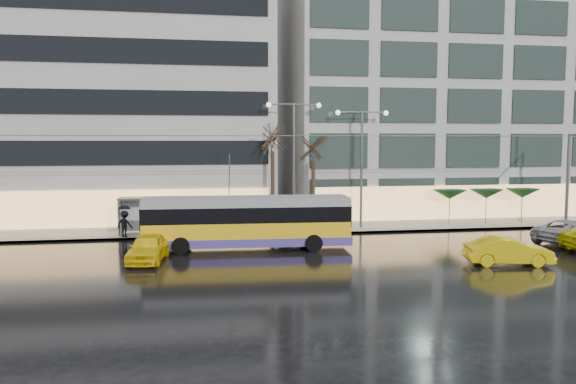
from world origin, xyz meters
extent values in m
plane|color=black|center=(0.00, 0.00, 0.00)|extent=(140.00, 140.00, 0.00)
cube|color=gray|center=(2.00, 14.00, 0.07)|extent=(80.00, 10.00, 0.15)
cube|color=slate|center=(2.00, 9.05, 0.07)|extent=(80.00, 0.10, 0.15)
cube|color=#9F9D98|center=(-16.00, 19.00, 11.15)|extent=(34.00, 14.00, 22.00)
cube|color=#9F9D98|center=(19.00, 19.00, 12.65)|extent=(32.00, 14.00, 25.00)
cube|color=yellow|center=(-1.95, 4.68, 1.06)|extent=(12.26, 3.09, 1.52)
cube|color=#4A3A91|center=(-1.95, 4.68, 0.56)|extent=(12.30, 3.13, 0.51)
cube|color=black|center=(-1.95, 4.68, 2.18)|extent=(12.28, 3.11, 0.91)
cube|color=gray|center=(-1.95, 4.68, 2.89)|extent=(12.26, 3.09, 0.51)
cube|color=black|center=(4.15, 4.40, 2.03)|extent=(0.17, 2.33, 1.32)
cube|color=black|center=(-8.05, 4.96, 2.03)|extent=(0.17, 2.33, 1.32)
cylinder|color=black|center=(1.95, 5.77, 0.51)|extent=(1.03, 0.40, 1.01)
cylinder|color=black|center=(1.84, 3.24, 0.51)|extent=(1.03, 0.40, 1.01)
cylinder|color=black|center=(-5.73, 6.12, 0.51)|extent=(1.03, 0.40, 1.01)
cylinder|color=black|center=(-5.85, 3.59, 0.51)|extent=(1.03, 0.40, 1.01)
cylinder|color=#595B60|center=(-2.92, 5.69, 4.35)|extent=(0.23, 3.77, 2.66)
cylinder|color=#595B60|center=(-2.89, 6.19, 4.35)|extent=(0.23, 3.77, 2.66)
cylinder|color=#595B60|center=(22.00, 8.50, 3.50)|extent=(0.24, 0.24, 7.00)
cylinder|color=#595B60|center=(1.00, 5.75, 6.80)|extent=(42.00, 0.04, 0.04)
cylinder|color=#595B60|center=(1.00, 6.25, 6.80)|extent=(42.00, 0.04, 0.04)
cube|color=#595B60|center=(-8.00, 10.50, 2.60)|extent=(4.20, 1.60, 0.12)
cube|color=silver|center=(-8.00, 11.20, 1.35)|extent=(4.00, 0.05, 2.20)
cube|color=white|center=(-10.05, 10.50, 1.35)|extent=(0.10, 1.40, 2.20)
cylinder|color=#595B60|center=(-10.00, 9.80, 1.35)|extent=(0.10, 0.10, 2.40)
cylinder|color=#595B60|center=(-10.00, 11.20, 1.35)|extent=(0.10, 0.10, 2.40)
cylinder|color=#595B60|center=(-6.00, 9.80, 1.35)|extent=(0.10, 0.10, 2.40)
cylinder|color=#595B60|center=(-6.00, 11.20, 1.35)|extent=(0.10, 0.10, 2.40)
cylinder|color=#595B60|center=(2.00, 10.80, 4.65)|extent=(0.18, 0.18, 9.00)
cylinder|color=#595B60|center=(1.10, 10.80, 9.05)|extent=(1.80, 0.10, 0.10)
cylinder|color=#595B60|center=(2.90, 10.80, 9.05)|extent=(1.80, 0.10, 0.10)
sphere|color=#FFF2CC|center=(0.20, 10.80, 9.00)|extent=(0.36, 0.36, 0.36)
sphere|color=#FFF2CC|center=(3.80, 10.80, 9.00)|extent=(0.36, 0.36, 0.36)
cylinder|color=#595B60|center=(7.00, 10.80, 4.40)|extent=(0.18, 0.18, 8.50)
cylinder|color=#595B60|center=(6.10, 10.80, 8.55)|extent=(1.80, 0.10, 0.10)
cylinder|color=#595B60|center=(7.90, 10.80, 8.55)|extent=(1.80, 0.10, 0.10)
sphere|color=#FFF2CC|center=(5.20, 10.80, 8.50)|extent=(0.36, 0.36, 0.36)
sphere|color=#FFF2CC|center=(8.80, 10.80, 8.50)|extent=(0.36, 0.36, 0.36)
cylinder|color=black|center=(0.50, 11.00, 2.95)|extent=(0.28, 0.28, 5.60)
cylinder|color=black|center=(3.50, 11.20, 2.60)|extent=(0.28, 0.28, 4.90)
cylinder|color=#595B60|center=(14.00, 11.00, 1.25)|extent=(0.06, 0.06, 2.20)
cone|color=#113F1A|center=(14.00, 11.00, 2.45)|extent=(2.50, 2.50, 0.70)
cylinder|color=#595B60|center=(17.00, 11.00, 1.25)|extent=(0.06, 0.06, 2.20)
cone|color=#113F1A|center=(17.00, 11.00, 2.45)|extent=(2.50, 2.50, 0.70)
cylinder|color=#595B60|center=(20.00, 11.00, 1.25)|extent=(0.06, 0.06, 2.20)
cone|color=#113F1A|center=(20.00, 11.00, 2.45)|extent=(2.50, 2.50, 0.70)
imported|color=yellow|center=(-7.54, 2.05, 0.75)|extent=(2.33, 4.57, 1.49)
imported|color=#DDB90B|center=(11.16, -1.87, 0.73)|extent=(4.64, 2.37, 1.46)
imported|color=#A8A8AD|center=(18.49, 3.15, 0.76)|extent=(5.99, 4.43, 1.51)
imported|color=black|center=(-6.31, 9.74, 1.09)|extent=(0.77, 0.59, 1.87)
imported|color=#DF4AAA|center=(-6.31, 9.74, 1.90)|extent=(1.16, 1.17, 0.88)
imported|color=black|center=(-6.14, 9.59, 0.96)|extent=(0.79, 0.62, 1.61)
imported|color=black|center=(-9.60, 9.40, 1.02)|extent=(1.30, 1.07, 1.75)
imported|color=black|center=(-9.60, 9.40, 1.90)|extent=(1.09, 1.09, 0.72)
camera|label=1|loc=(-5.07, -28.52, 6.48)|focal=35.00mm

